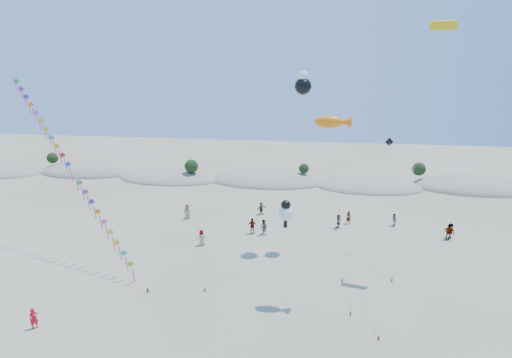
# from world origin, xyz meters

# --- Properties ---
(dune_ridge) EXTENTS (145.30, 11.49, 5.57)m
(dune_ridge) POSITION_xyz_m (1.06, 45.14, 0.11)
(dune_ridge) COLOR gray
(dune_ridge) RESTS_ON ground
(kite_train) EXTENTS (19.42, 12.39, 18.29)m
(kite_train) POSITION_xyz_m (-16.35, 16.25, 9.56)
(kite_train) COLOR #3F2D1E
(kite_train) RESTS_ON ground
(fish_kite) EXTENTS (3.39, 3.78, 15.08)m
(fish_kite) POSITION_xyz_m (8.93, 11.85, 14.56)
(fish_kite) COLOR #3F2D1E
(fish_kite) RESTS_ON ground
(cartoon_kite_low) EXTENTS (7.01, 9.64, 5.61)m
(cartoon_kite_low) POSITION_xyz_m (4.94, 19.24, 4.39)
(cartoon_kite_low) COLOR #3F2D1E
(cartoon_kite_low) RESTS_ON ground
(cartoon_kite_high) EXTENTS (5.31, 8.77, 18.15)m
(cartoon_kite_high) POSITION_xyz_m (6.25, 21.55, 16.81)
(cartoon_kite_high) COLOR #3F2D1E
(cartoon_kite_high) RESTS_ON ground
(parafoil_kite) EXTENTS (6.36, 12.87, 22.30)m
(parafoil_kite) POSITION_xyz_m (17.70, 17.83, 21.37)
(parafoil_kite) COLOR #3F2D1E
(parafoil_kite) RESTS_ON ground
(dark_kite) EXTENTS (0.86, 7.69, 11.72)m
(dark_kite) POSITION_xyz_m (14.92, 19.60, 7.83)
(dark_kite) COLOR #3F2D1E
(dark_kite) RESTS_ON ground
(flyer_foreground) EXTENTS (0.68, 0.71, 1.64)m
(flyer_foreground) POSITION_xyz_m (-12.43, 3.64, 0.82)
(flyer_foreground) COLOR red
(flyer_foreground) RESTS_ON ground
(beachgoers) EXTENTS (31.67, 11.32, 1.83)m
(beachgoers) POSITION_xyz_m (7.76, 25.46, 0.86)
(beachgoers) COLOR slate
(beachgoers) RESTS_ON ground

